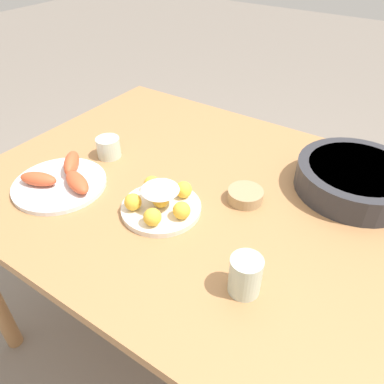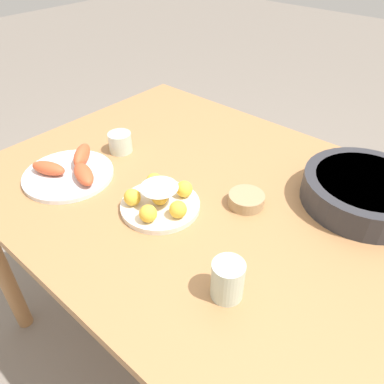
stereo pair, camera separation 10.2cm
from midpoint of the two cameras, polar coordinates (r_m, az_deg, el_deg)
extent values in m
plane|color=slate|center=(1.66, 1.22, -22.09)|extent=(12.00, 12.00, 0.00)
cylinder|color=#A87547|center=(1.93, -8.37, 3.82)|extent=(0.06, 0.06, 0.74)
cube|color=#A87547|center=(1.08, 1.75, -1.43)|extent=(1.45, 0.99, 0.03)
cylinder|color=silver|center=(1.02, -7.56, -2.56)|extent=(0.22, 0.22, 0.02)
sphere|color=yellow|center=(0.96, -4.62, -2.94)|extent=(0.05, 0.05, 0.05)
sphere|color=yellow|center=(1.03, -4.12, 0.25)|extent=(0.05, 0.05, 0.05)
sphere|color=yellow|center=(1.06, -8.88, 1.10)|extent=(0.05, 0.05, 0.05)
sphere|color=yellow|center=(1.01, -11.88, -1.60)|extent=(0.05, 0.05, 0.05)
sphere|color=yellow|center=(0.95, -9.13, -3.91)|extent=(0.05, 0.05, 0.05)
ellipsoid|color=white|center=(0.99, -7.86, 0.22)|extent=(0.10, 0.10, 0.02)
sphere|color=yellow|center=(1.00, -7.71, -1.20)|extent=(0.05, 0.05, 0.05)
cylinder|color=#2D2D33|center=(1.15, 21.38, 1.85)|extent=(0.34, 0.34, 0.08)
cylinder|color=brown|center=(1.13, 21.76, 3.21)|extent=(0.28, 0.28, 0.01)
cylinder|color=tan|center=(1.05, 5.40, -0.64)|extent=(0.10, 0.10, 0.03)
cylinder|color=olive|center=(1.04, 5.44, -0.04)|extent=(0.08, 0.08, 0.01)
cylinder|color=silver|center=(1.19, -21.86, 1.00)|extent=(0.27, 0.27, 0.01)
ellipsoid|color=#D1512D|center=(1.13, -19.61, 1.31)|extent=(0.13, 0.09, 0.04)
ellipsoid|color=#D1512D|center=(1.21, -20.22, 4.07)|extent=(0.11, 0.12, 0.05)
ellipsoid|color=#D1512D|center=(1.19, -24.69, 1.72)|extent=(0.12, 0.08, 0.04)
cylinder|color=beige|center=(0.80, 4.46, -12.74)|extent=(0.07, 0.07, 0.09)
cylinder|color=beige|center=(1.27, -14.89, 6.51)|extent=(0.08, 0.08, 0.07)
camera|label=1|loc=(0.05, -92.86, -2.22)|focal=35.00mm
camera|label=2|loc=(0.05, 87.14, 2.22)|focal=35.00mm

